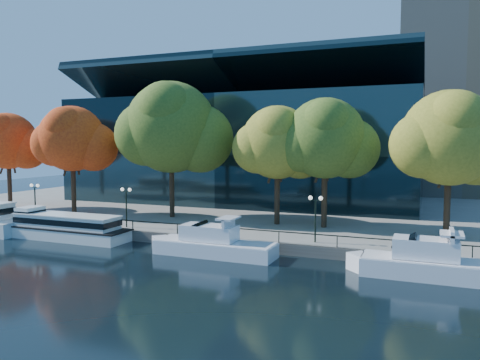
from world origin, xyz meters
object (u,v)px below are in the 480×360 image
at_px(tree_1, 73,140).
at_px(tree_2, 173,129).
at_px(tree_4, 327,140).
at_px(lamp_2, 316,208).
at_px(tour_boat, 60,226).
at_px(tree_0, 8,142).
at_px(lamp_0, 35,193).
at_px(lamp_1, 126,198).
at_px(cruiser_near, 210,243).
at_px(cruiser_far, 426,262).
at_px(tree_3, 279,144).
at_px(tree_5, 452,140).

height_order(tree_1, tree_2, tree_2).
distance_m(tree_4, lamp_2, 9.51).
height_order(tour_boat, tree_0, tree_0).
height_order(lamp_0, lamp_1, same).
height_order(tour_boat, cruiser_near, cruiser_near).
relative_size(tree_4, lamp_0, 3.25).
distance_m(tree_2, lamp_2, 21.02).
bearing_deg(cruiser_near, lamp_2, 25.49).
bearing_deg(tour_boat, tree_1, 123.16).
distance_m(cruiser_near, cruiser_far, 17.12).
bearing_deg(tree_4, cruiser_far, -50.49).
height_order(tree_0, tree_2, tree_2).
relative_size(cruiser_near, tree_3, 0.94).
height_order(cruiser_near, tree_5, tree_5).
distance_m(tree_3, tree_4, 5.01).
bearing_deg(tree_0, tree_1, -5.28).
height_order(tree_0, lamp_1, tree_0).
distance_m(tour_boat, lamp_1, 7.08).
xyz_separation_m(tree_0, tree_2, (23.86, 1.33, 1.48)).
relative_size(tree_1, lamp_1, 3.22).
bearing_deg(tree_3, lamp_1, -151.96).
bearing_deg(tour_boat, tree_5, 14.43).
bearing_deg(tree_5, lamp_1, -168.69).
distance_m(tree_5, lamp_0, 43.24).
height_order(cruiser_far, tree_0, tree_0).
distance_m(tree_0, tree_4, 41.56).
xyz_separation_m(tree_1, tree_4, (29.91, 2.45, -0.05)).
distance_m(cruiser_near, tree_3, 14.30).
distance_m(tour_boat, tree_2, 16.03).
height_order(tour_boat, cruiser_far, cruiser_far).
xyz_separation_m(tree_1, lamp_1, (11.06, -5.00, -5.92)).
height_order(cruiser_far, lamp_2, lamp_2).
bearing_deg(tree_3, tree_5, -4.66).
height_order(cruiser_near, lamp_2, lamp_2).
bearing_deg(lamp_0, lamp_1, 0.00).
xyz_separation_m(tree_0, tree_1, (11.62, -1.07, 0.25)).
bearing_deg(tree_4, tree_2, -179.84).
distance_m(tour_boat, cruiser_far, 34.14).
xyz_separation_m(tree_2, tree_3, (12.68, -0.02, -1.68)).
relative_size(tree_3, tree_5, 0.94).
xyz_separation_m(tree_1, tree_5, (41.29, 1.05, -0.07)).
height_order(tree_4, tree_5, tree_5).
relative_size(cruiser_far, lamp_2, 2.73).
bearing_deg(tree_2, tree_1, -168.88).
bearing_deg(tree_4, tree_5, -7.05).
height_order(tree_3, lamp_0, tree_3).
bearing_deg(tree_5, tree_0, 179.97).
relative_size(cruiser_near, lamp_2, 2.89).
xyz_separation_m(tree_5, lamp_1, (-30.23, -6.04, -5.85)).
bearing_deg(cruiser_far, tree_4, 129.51).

